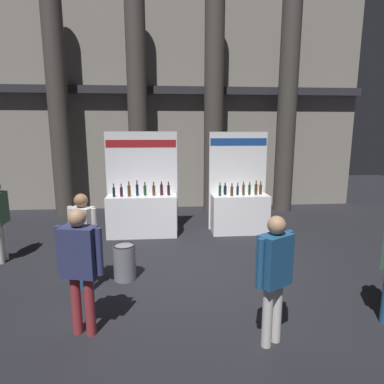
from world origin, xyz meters
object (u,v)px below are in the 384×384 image
object	(u,v)px
exhibitor_booth_1	(239,208)
visitor_5	(80,261)
trash_bin	(125,262)
exhibitor_booth_0	(142,210)
visitor_1	(83,234)
visitor_0	(274,270)

from	to	relation	value
exhibitor_booth_1	visitor_5	distance (m)	4.99
trash_bin	visitor_5	xyz separation A→B (m)	(-0.33, -1.53, 0.68)
visitor_5	exhibitor_booth_0	bearing A→B (deg)	96.44
exhibitor_booth_1	visitor_1	xyz separation A→B (m)	(-3.20, -2.81, 0.33)
visitor_1	visitor_5	xyz separation A→B (m)	(0.26, -1.20, 0.05)
exhibitor_booth_1	visitor_0	xyz separation A→B (m)	(-0.61, -4.40, 0.35)
trash_bin	visitor_1	world-z (taller)	visitor_1
exhibitor_booth_0	visitor_0	bearing A→B (deg)	-67.04
trash_bin	visitor_1	bearing A→B (deg)	-150.91
exhibitor_booth_0	trash_bin	distance (m)	2.46
trash_bin	visitor_5	world-z (taller)	visitor_5
trash_bin	visitor_1	size ratio (longest dim) A/B	0.40
exhibitor_booth_0	visitor_5	size ratio (longest dim) A/B	1.54
exhibitor_booth_1	trash_bin	size ratio (longest dim) A/B	3.97
visitor_0	visitor_5	distance (m)	2.37
trash_bin	visitor_0	bearing A→B (deg)	-43.86
trash_bin	visitor_0	size ratio (longest dim) A/B	0.39
visitor_1	visitor_5	world-z (taller)	visitor_5
exhibitor_booth_0	trash_bin	world-z (taller)	exhibitor_booth_0
exhibitor_booth_0	visitor_5	xyz separation A→B (m)	(-0.49, -3.97, 0.37)
exhibitor_booth_0	visitor_0	xyz separation A→B (m)	(1.85, -4.36, 0.34)
exhibitor_booth_0	trash_bin	bearing A→B (deg)	-93.58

